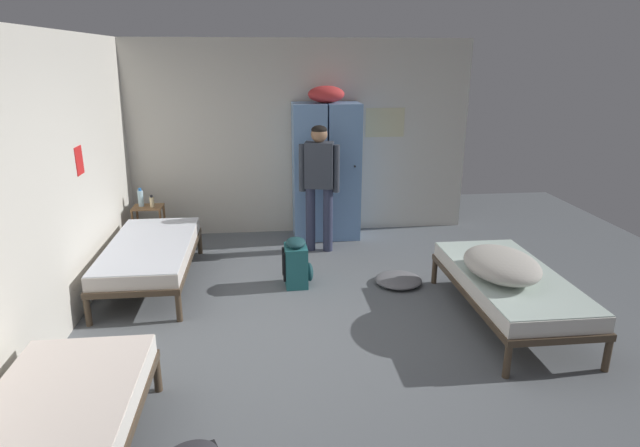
{
  "coord_description": "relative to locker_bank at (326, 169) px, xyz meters",
  "views": [
    {
      "loc": [
        -0.5,
        -4.37,
        2.45
      ],
      "look_at": [
        0.0,
        0.3,
        0.95
      ],
      "focal_mm": 29.67,
      "sensor_mm": 36.0,
      "label": 1
    }
  ],
  "objects": [
    {
      "name": "person_traveler",
      "position": [
        -0.15,
        -0.56,
        0.01
      ],
      "size": [
        0.51,
        0.28,
        1.63
      ],
      "color": "#2D334C",
      "rests_on": "ground_plane"
    },
    {
      "name": "backpack_teal",
      "position": [
        -0.51,
        -1.63,
        -0.71
      ],
      "size": [
        0.34,
        0.33,
        0.55
      ],
      "color": "#23666B",
      "rests_on": "ground_plane"
    },
    {
      "name": "bed_left_front",
      "position": [
        -2.12,
        -4.39,
        -0.59
      ],
      "size": [
        0.9,
        1.9,
        0.49
      ],
      "color": "#473828",
      "rests_on": "ground_plane"
    },
    {
      "name": "shelf_unit",
      "position": [
        -2.37,
        -0.23,
        -0.62
      ],
      "size": [
        0.38,
        0.3,
        0.57
      ],
      "color": "brown",
      "rests_on": "ground_plane"
    },
    {
      "name": "bed_right",
      "position": [
        1.44,
        -2.67,
        -0.59
      ],
      "size": [
        0.9,
        1.9,
        0.49
      ],
      "color": "#473828",
      "rests_on": "ground_plane"
    },
    {
      "name": "bed_left_rear",
      "position": [
        -2.12,
        -1.44,
        -0.59
      ],
      "size": [
        0.9,
        1.9,
        0.49
      ],
      "color": "#473828",
      "rests_on": "ground_plane"
    },
    {
      "name": "locker_bank",
      "position": [
        0.0,
        0.0,
        0.0
      ],
      "size": [
        0.9,
        0.55,
        2.07
      ],
      "color": "#6B93C6",
      "rests_on": "ground_plane"
    },
    {
      "name": "water_bottle",
      "position": [
        -2.45,
        -0.21,
        -0.29
      ],
      "size": [
        0.07,
        0.07,
        0.24
      ],
      "color": "#B2DBEA",
      "rests_on": "shelf_unit"
    },
    {
      "name": "bedding_heap",
      "position": [
        1.31,
        -2.73,
        -0.36
      ],
      "size": [
        0.65,
        0.88,
        0.24
      ],
      "color": "#B7B2A8",
      "rests_on": "bed_right"
    },
    {
      "name": "ground_plane",
      "position": [
        -0.34,
        -2.68,
        -0.97
      ],
      "size": [
        9.47,
        9.47,
        0.0
      ],
      "primitive_type": "plane",
      "color": "slate"
    },
    {
      "name": "clothes_pile_grey",
      "position": [
        0.61,
        -1.73,
        -0.92
      ],
      "size": [
        0.52,
        0.51,
        0.1
      ],
      "color": "slate",
      "rests_on": "ground_plane"
    },
    {
      "name": "room_backdrop",
      "position": [
        -1.64,
        -1.34,
        0.37
      ],
      "size": [
        4.78,
        5.98,
        2.67
      ],
      "color": "beige",
      "rests_on": "ground_plane"
    },
    {
      "name": "lotion_bottle",
      "position": [
        -2.3,
        -0.27,
        -0.33
      ],
      "size": [
        0.06,
        0.06,
        0.16
      ],
      "color": "beige",
      "rests_on": "shelf_unit"
    }
  ]
}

